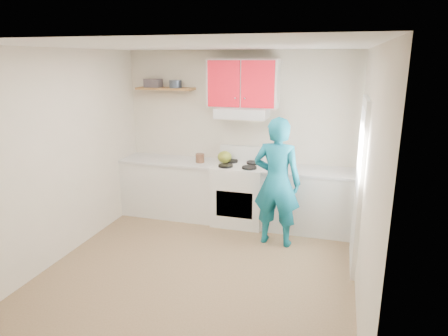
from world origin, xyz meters
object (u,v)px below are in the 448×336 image
(crock, at_px, (200,159))
(person, at_px, (277,182))
(stove, at_px, (239,194))
(kettle, at_px, (225,157))
(tin, at_px, (175,84))

(crock, xyz_separation_m, person, (1.28, -0.56, -0.10))
(crock, distance_m, person, 1.40)
(crock, height_order, person, person)
(stove, relative_size, person, 0.52)
(person, bearing_deg, stove, -36.18)
(stove, xyz_separation_m, person, (0.65, -0.57, 0.42))
(kettle, xyz_separation_m, person, (0.91, -0.64, -0.13))
(tin, distance_m, crock, 1.21)
(kettle, relative_size, person, 0.12)
(tin, height_order, kettle, tin)
(tin, relative_size, person, 0.11)
(stove, xyz_separation_m, tin, (-1.06, 0.14, 1.64))
(stove, relative_size, crock, 5.77)
(stove, distance_m, kettle, 0.61)
(kettle, bearing_deg, tin, -167.73)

